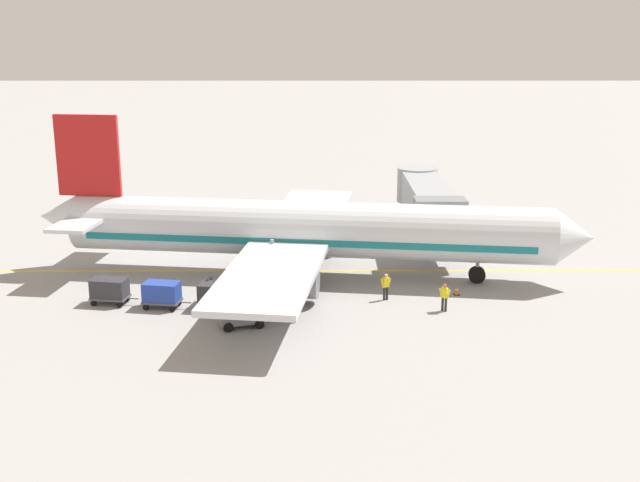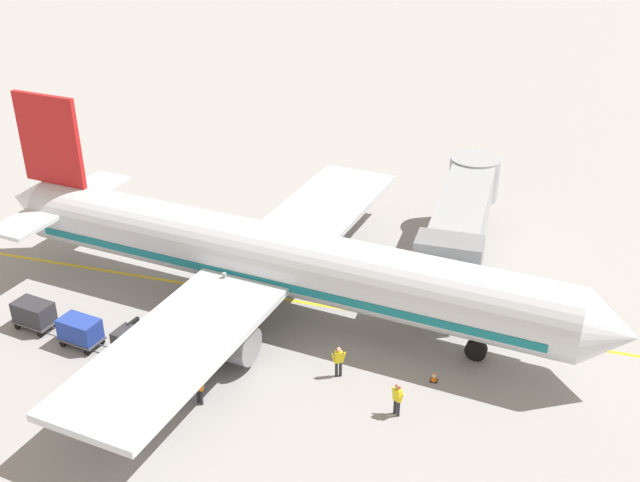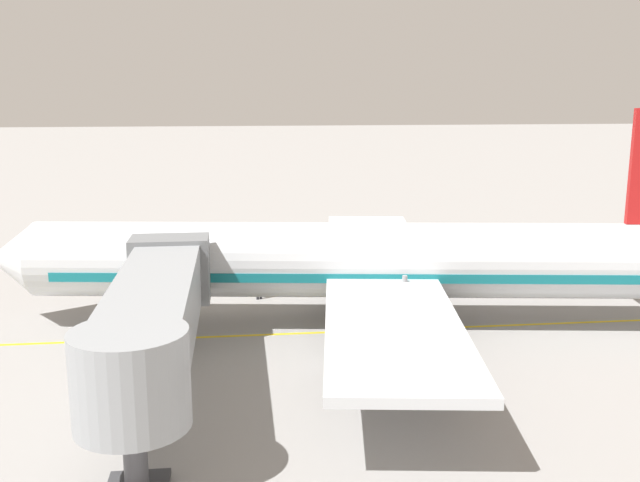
{
  "view_description": "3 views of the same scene",
  "coord_description": "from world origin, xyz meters",
  "px_view_note": "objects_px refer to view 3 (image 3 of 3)",
  "views": [
    {
      "loc": [
        51.73,
        1.75,
        16.24
      ],
      "look_at": [
        3.6,
        1.88,
        3.12
      ],
      "focal_mm": 44.12,
      "sensor_mm": 36.0,
      "label": 1
    },
    {
      "loc": [
        34.23,
        13.46,
        22.49
      ],
      "look_at": [
        -1.56,
        2.7,
        3.28
      ],
      "focal_mm": 41.47,
      "sensor_mm": 36.0,
      "label": 2
    },
    {
      "loc": [
        -32.46,
        6.94,
        11.49
      ],
      "look_at": [
        2.24,
        2.92,
        4.04
      ],
      "focal_mm": 40.02,
      "sensor_mm": 36.0,
      "label": 3
    }
  ],
  "objects_px": {
    "baggage_cart_second_in_train": "(429,270)",
    "baggage_cart_tail_end": "(543,271)",
    "ground_crew_loader": "(259,283)",
    "safety_cone_nose_left": "(175,302)",
    "jet_bridge": "(154,314)",
    "baggage_tug_trailing": "(389,264)",
    "ground_crew_marshaller": "(201,275)",
    "baggage_tug_lead": "(430,278)",
    "ground_crew_wing_walker": "(348,263)",
    "baggage_cart_front": "(383,270)",
    "baggage_cart_third_in_train": "(485,270)",
    "parked_airliner": "(365,262)"
  },
  "relations": [
    {
      "from": "baggage_cart_second_in_train",
      "to": "baggage_cart_tail_end",
      "type": "relative_size",
      "value": 1.0
    },
    {
      "from": "ground_crew_loader",
      "to": "safety_cone_nose_left",
      "type": "xyz_separation_m",
      "value": [
        -0.96,
        4.55,
        -0.66
      ]
    },
    {
      "from": "jet_bridge",
      "to": "baggage_tug_trailing",
      "type": "bearing_deg",
      "value": -35.51
    },
    {
      "from": "ground_crew_loader",
      "to": "safety_cone_nose_left",
      "type": "height_order",
      "value": "ground_crew_loader"
    },
    {
      "from": "ground_crew_loader",
      "to": "ground_crew_marshaller",
      "type": "distance_m",
      "value": 3.85
    },
    {
      "from": "baggage_tug_lead",
      "to": "safety_cone_nose_left",
      "type": "bearing_deg",
      "value": 96.88
    },
    {
      "from": "ground_crew_wing_walker",
      "to": "safety_cone_nose_left",
      "type": "xyz_separation_m",
      "value": [
        -4.81,
        10.17,
        -0.66
      ]
    },
    {
      "from": "jet_bridge",
      "to": "baggage_cart_front",
      "type": "xyz_separation_m",
      "value": [
        15.01,
        -11.59,
        -2.51
      ]
    },
    {
      "from": "baggage_cart_third_in_train",
      "to": "parked_airliner",
      "type": "bearing_deg",
      "value": 126.59
    },
    {
      "from": "baggage_cart_tail_end",
      "to": "ground_crew_loader",
      "type": "distance_m",
      "value": 16.8
    },
    {
      "from": "baggage_cart_second_in_train",
      "to": "baggage_cart_tail_end",
      "type": "distance_m",
      "value": 6.69
    },
    {
      "from": "baggage_cart_tail_end",
      "to": "ground_crew_marshaller",
      "type": "bearing_deg",
      "value": 86.17
    },
    {
      "from": "parked_airliner",
      "to": "baggage_cart_third_in_train",
      "type": "bearing_deg",
      "value": -53.41
    },
    {
      "from": "baggage_tug_lead",
      "to": "ground_crew_wing_walker",
      "type": "height_order",
      "value": "ground_crew_wing_walker"
    },
    {
      "from": "baggage_cart_tail_end",
      "to": "baggage_tug_trailing",
      "type": "bearing_deg",
      "value": 65.69
    },
    {
      "from": "baggage_tug_trailing",
      "to": "baggage_cart_front",
      "type": "distance_m",
      "value": 2.71
    },
    {
      "from": "baggage_cart_second_in_train",
      "to": "baggage_cart_third_in_train",
      "type": "relative_size",
      "value": 1.0
    },
    {
      "from": "jet_bridge",
      "to": "ground_crew_wing_walker",
      "type": "height_order",
      "value": "jet_bridge"
    },
    {
      "from": "baggage_tug_lead",
      "to": "ground_crew_wing_walker",
      "type": "xyz_separation_m",
      "value": [
        3.05,
        4.38,
        0.24
      ]
    },
    {
      "from": "baggage_cart_front",
      "to": "parked_airliner",
      "type": "bearing_deg",
      "value": 161.16
    },
    {
      "from": "ground_crew_loader",
      "to": "baggage_cart_front",
      "type": "bearing_deg",
      "value": -75.4
    },
    {
      "from": "baggage_cart_front",
      "to": "ground_crew_loader",
      "type": "height_order",
      "value": "ground_crew_loader"
    },
    {
      "from": "baggage_cart_front",
      "to": "baggage_cart_second_in_train",
      "type": "height_order",
      "value": "same"
    },
    {
      "from": "baggage_tug_trailing",
      "to": "baggage_cart_second_in_train",
      "type": "relative_size",
      "value": 0.92
    },
    {
      "from": "ground_crew_loader",
      "to": "safety_cone_nose_left",
      "type": "bearing_deg",
      "value": 101.86
    },
    {
      "from": "baggage_tug_trailing",
      "to": "baggage_cart_third_in_train",
      "type": "xyz_separation_m",
      "value": [
        -3.11,
        -5.15,
        0.24
      ]
    },
    {
      "from": "baggage_tug_lead",
      "to": "parked_airliner",
      "type": "bearing_deg",
      "value": 139.25
    },
    {
      "from": "baggage_cart_tail_end",
      "to": "baggage_cart_second_in_train",
      "type": "bearing_deg",
      "value": 81.76
    },
    {
      "from": "baggage_tug_trailing",
      "to": "ground_crew_marshaller",
      "type": "distance_m",
      "value": 11.91
    },
    {
      "from": "baggage_cart_second_in_train",
      "to": "ground_crew_wing_walker",
      "type": "relative_size",
      "value": 1.76
    },
    {
      "from": "safety_cone_nose_left",
      "to": "ground_crew_wing_walker",
      "type": "bearing_deg",
      "value": -64.7
    },
    {
      "from": "baggage_tug_trailing",
      "to": "baggage_cart_tail_end",
      "type": "distance_m",
      "value": 9.27
    },
    {
      "from": "baggage_cart_front",
      "to": "baggage_cart_third_in_train",
      "type": "height_order",
      "value": "same"
    },
    {
      "from": "parked_airliner",
      "to": "ground_crew_loader",
      "type": "xyz_separation_m",
      "value": [
        4.89,
        5.09,
        -2.23
      ]
    },
    {
      "from": "baggage_tug_lead",
      "to": "ground_crew_wing_walker",
      "type": "bearing_deg",
      "value": 55.11
    },
    {
      "from": "baggage_cart_front",
      "to": "jet_bridge",
      "type": "bearing_deg",
      "value": 142.33
    },
    {
      "from": "baggage_cart_second_in_train",
      "to": "baggage_tug_lead",
      "type": "bearing_deg",
      "value": 167.6
    },
    {
      "from": "baggage_tug_trailing",
      "to": "ground_crew_wing_walker",
      "type": "height_order",
      "value": "ground_crew_wing_walker"
    },
    {
      "from": "baggage_tug_trailing",
      "to": "baggage_cart_tail_end",
      "type": "bearing_deg",
      "value": -114.31
    },
    {
      "from": "jet_bridge",
      "to": "baggage_cart_front",
      "type": "distance_m",
      "value": 19.13
    },
    {
      "from": "baggage_cart_tail_end",
      "to": "safety_cone_nose_left",
      "type": "bearing_deg",
      "value": 94.3
    },
    {
      "from": "baggage_cart_second_in_train",
      "to": "ground_crew_loader",
      "type": "xyz_separation_m",
      "value": [
        -1.61,
        10.17,
        0.0
      ]
    },
    {
      "from": "jet_bridge",
      "to": "ground_crew_wing_walker",
      "type": "xyz_separation_m",
      "value": [
        16.93,
        -9.79,
        -2.5
      ]
    },
    {
      "from": "baggage_cart_front",
      "to": "safety_cone_nose_left",
      "type": "height_order",
      "value": "baggage_cart_front"
    },
    {
      "from": "baggage_tug_lead",
      "to": "jet_bridge",
      "type": "bearing_deg",
      "value": 134.42
    },
    {
      "from": "parked_airliner",
      "to": "baggage_cart_front",
      "type": "xyz_separation_m",
      "value": [
        6.82,
        -2.33,
        -2.24
      ]
    },
    {
      "from": "baggage_tug_trailing",
      "to": "baggage_cart_third_in_train",
      "type": "distance_m",
      "value": 6.02
    },
    {
      "from": "baggage_cart_tail_end",
      "to": "ground_crew_marshaller",
      "type": "height_order",
      "value": "ground_crew_marshaller"
    },
    {
      "from": "baggage_tug_lead",
      "to": "baggage_cart_second_in_train",
      "type": "relative_size",
      "value": 0.9
    },
    {
      "from": "baggage_tug_lead",
      "to": "ground_crew_wing_walker",
      "type": "relative_size",
      "value": 1.58
    }
  ]
}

